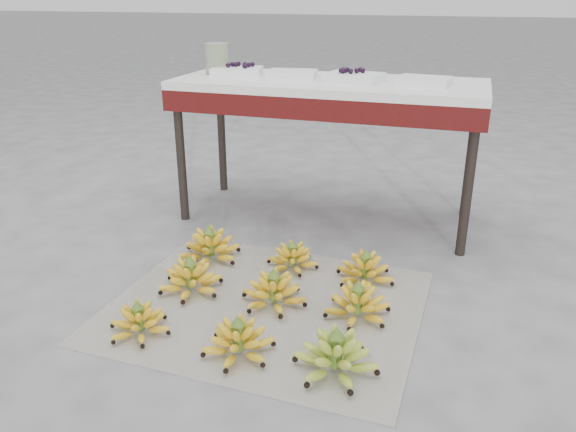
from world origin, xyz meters
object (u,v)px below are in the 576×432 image
(bunch_mid_left, at_px, (191,279))
(bunch_front_right, at_px, (336,356))
(vendor_table, at_px, (328,97))
(tray_right, at_px, (354,77))
(bunch_mid_center, at_px, (274,292))
(tray_left, at_px, (292,74))
(tray_far_right, at_px, (424,81))
(bunch_back_right, at_px, (365,270))
(bunch_front_left, at_px, (139,322))
(tray_far_left, at_px, (237,71))
(bunch_front_center, at_px, (238,341))
(glass_jar, at_px, (217,59))
(bunch_back_left, at_px, (210,247))
(newspaper_mat, at_px, (266,306))
(bunch_mid_right, at_px, (358,304))
(bunch_back_center, at_px, (292,258))

(bunch_mid_left, bearing_deg, bunch_front_right, -6.63)
(vendor_table, relative_size, tray_right, 5.24)
(bunch_mid_center, xyz_separation_m, tray_left, (-0.25, 1.02, 0.74))
(tray_far_right, bearing_deg, bunch_back_right, -100.77)
(bunch_front_left, bearing_deg, tray_far_right, 73.01)
(vendor_table, xyz_separation_m, tray_far_right, (0.49, -0.03, 0.11))
(bunch_mid_left, bearing_deg, tray_far_left, 119.40)
(tray_far_left, relative_size, tray_left, 1.12)
(bunch_front_center, height_order, tray_far_right, tray_far_right)
(glass_jar, bearing_deg, vendor_table, -3.07)
(bunch_back_right, bearing_deg, glass_jar, 154.17)
(bunch_front_left, xyz_separation_m, bunch_front_right, (0.76, 0.01, 0.01))
(bunch_back_left, xyz_separation_m, tray_left, (0.19, 0.71, 0.74))
(tray_far_right, bearing_deg, newspaper_mat, -115.37)
(bunch_front_right, height_order, tray_far_right, tray_far_right)
(tray_far_left, bearing_deg, vendor_table, -0.74)
(bunch_front_right, relative_size, tray_left, 1.27)
(bunch_back_left, height_order, tray_far_right, tray_far_right)
(bunch_mid_left, bearing_deg, tray_far_right, 69.22)
(newspaper_mat, distance_m, glass_jar, 1.53)
(bunch_back_left, height_order, tray_left, tray_left)
(bunch_back_left, bearing_deg, bunch_mid_right, -44.76)
(bunch_mid_left, relative_size, bunch_back_right, 1.16)
(bunch_mid_center, xyz_separation_m, vendor_table, (-0.04, 1.02, 0.63))
(bunch_back_center, bearing_deg, tray_right, 103.34)
(bunch_mid_center, xyz_separation_m, glass_jar, (-0.70, 1.05, 0.80))
(bunch_front_center, height_order, bunch_front_right, bunch_front_right)
(bunch_back_right, xyz_separation_m, glass_jar, (-1.02, 0.74, 0.81))
(bunch_back_left, relative_size, tray_left, 1.40)
(bunch_front_center, xyz_separation_m, tray_left, (-0.24, 1.39, 0.74))
(bunch_mid_left, distance_m, tray_far_left, 1.28)
(bunch_back_center, bearing_deg, tray_left, 132.03)
(tray_left, bearing_deg, tray_right, -3.79)
(tray_right, bearing_deg, tray_far_right, -0.73)
(bunch_front_left, distance_m, bunch_mid_right, 0.85)
(tray_right, bearing_deg, newspaper_mat, -97.02)
(bunch_front_left, xyz_separation_m, bunch_back_left, (-0.02, 0.67, 0.01))
(bunch_mid_right, relative_size, bunch_back_center, 1.06)
(newspaper_mat, height_order, bunch_mid_left, bunch_mid_left)
(bunch_front_right, bearing_deg, newspaper_mat, 152.56)
(vendor_table, distance_m, tray_far_left, 0.54)
(tray_right, bearing_deg, tray_far_left, 177.54)
(bunch_front_center, bearing_deg, bunch_back_center, 70.10)
(vendor_table, height_order, tray_far_right, tray_far_right)
(bunch_front_left, distance_m, bunch_back_left, 0.67)
(bunch_front_left, relative_size, bunch_back_left, 0.74)
(bunch_front_left, distance_m, bunch_back_center, 0.80)
(tray_far_right, relative_size, glass_jar, 1.64)
(bunch_back_right, height_order, glass_jar, glass_jar)
(bunch_mid_left, bearing_deg, vendor_table, 90.78)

